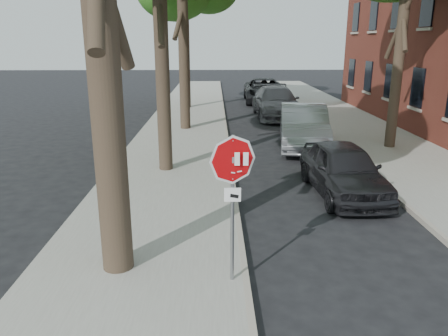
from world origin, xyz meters
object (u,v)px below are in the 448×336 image
object	(u,v)px
stop_sign	(233,181)
car_d	(265,91)
car_a	(343,169)
car_b	(303,127)
car_c	(276,102)

from	to	relation	value
stop_sign	car_d	distance (m)	24.16
car_a	car_b	xyz separation A→B (m)	(0.00, 5.69, 0.12)
car_a	car_b	world-z (taller)	car_b
stop_sign	car_c	xyz separation A→B (m)	(3.19, 17.75, -1.11)
car_a	car_c	bearing A→B (deg)	88.07
car_c	car_d	size ratio (longest dim) A/B	0.98
stop_sign	car_a	bearing A→B (deg)	55.35
car_a	car_d	xyz separation A→B (m)	(-0.08, 19.14, 0.10)
car_c	car_a	bearing A→B (deg)	-90.28
car_a	car_b	size ratio (longest dim) A/B	0.83
car_a	car_d	world-z (taller)	car_d
car_a	stop_sign	bearing A→B (deg)	-127.06
stop_sign	car_c	bearing A→B (deg)	79.81
stop_sign	car_a	world-z (taller)	stop_sign
stop_sign	car_d	size ratio (longest dim) A/B	0.44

